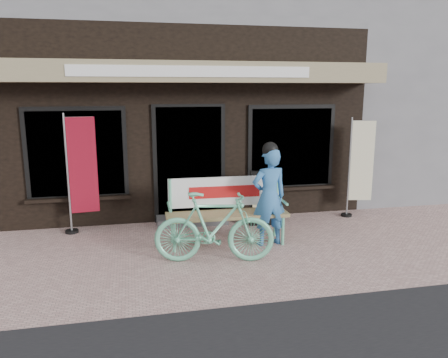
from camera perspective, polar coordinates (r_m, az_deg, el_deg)
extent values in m
plane|color=#C69F97|center=(6.59, -2.04, -10.35)|extent=(70.00, 70.00, 0.00)
cube|color=black|center=(11.08, -6.69, 8.16)|extent=(7.00, 6.00, 3.60)
cube|color=gray|center=(7.74, -4.40, 13.73)|extent=(7.00, 0.80, 0.35)
cube|color=white|center=(7.33, -3.95, 13.85)|extent=(4.00, 0.02, 0.18)
cube|color=black|center=(8.18, -4.53, 2.01)|extent=(1.20, 0.06, 2.10)
cube|color=black|center=(8.17, -4.52, 2.00)|extent=(1.35, 0.04, 2.20)
cube|color=black|center=(8.13, -18.70, 3.15)|extent=(1.60, 0.06, 1.50)
cube|color=black|center=(8.63, 8.76, 4.10)|extent=(1.60, 0.06, 1.50)
cube|color=black|center=(8.12, -18.70, 3.14)|extent=(1.75, 0.04, 1.65)
cube|color=black|center=(8.62, 8.78, 4.09)|extent=(1.75, 0.04, 1.65)
cube|color=black|center=(8.22, -18.38, -2.43)|extent=(1.80, 0.18, 0.06)
cube|color=black|center=(8.71, 8.73, -1.17)|extent=(1.80, 0.18, 0.06)
cube|color=#59595B|center=(8.19, -4.20, -5.34)|extent=(1.30, 0.45, 0.15)
cylinder|color=#66C89D|center=(6.80, -6.50, -7.65)|extent=(0.05, 0.05, 0.46)
cylinder|color=#66C89D|center=(7.21, -6.76, -6.51)|extent=(0.05, 0.05, 0.46)
cylinder|color=#66C89D|center=(7.12, 7.69, -6.77)|extent=(0.05, 0.05, 0.46)
cylinder|color=#66C89D|center=(7.52, 6.65, -5.74)|extent=(0.05, 0.05, 0.46)
cube|color=#917D4F|center=(7.03, 0.42, -4.67)|extent=(1.97, 0.54, 0.05)
cylinder|color=#66C89D|center=(7.06, -7.04, -2.41)|extent=(0.05, 0.05, 0.60)
cylinder|color=#66C89D|center=(7.38, 6.91, -1.78)|extent=(0.05, 0.05, 0.60)
cube|color=white|center=(7.18, 0.06, -1.64)|extent=(1.85, 0.09, 0.49)
cube|color=#B21414|center=(7.15, 0.10, -1.69)|extent=(1.17, 0.04, 0.20)
cylinder|color=#66C89D|center=(6.87, -7.18, -3.56)|extent=(0.06, 0.48, 0.04)
cylinder|color=#66C89D|center=(7.21, 7.66, -2.84)|extent=(0.06, 0.48, 0.04)
imported|color=#3370B1|center=(6.98, 5.91, -2.34)|extent=(0.61, 0.44, 1.57)
sphere|color=black|center=(6.84, 6.05, 3.81)|extent=(0.28, 0.28, 0.25)
imported|color=#66C89D|center=(6.30, -1.28, -6.34)|extent=(1.79, 0.82, 1.04)
cylinder|color=gray|center=(7.90, -19.75, 0.56)|extent=(0.04, 0.04, 2.08)
cylinder|color=gray|center=(7.78, -18.49, 7.66)|extent=(0.47, 0.08, 0.02)
cube|color=maroon|center=(7.87, -17.96, 1.69)|extent=(0.47, 0.08, 1.65)
cylinder|color=black|center=(8.14, -19.25, -6.47)|extent=(0.25, 0.25, 0.05)
cylinder|color=gray|center=(8.78, 16.03, 1.42)|extent=(0.04, 0.04, 1.95)
cylinder|color=gray|center=(8.74, 17.78, 7.23)|extent=(0.44, 0.12, 0.02)
cube|color=#EFE9C3|center=(8.83, 17.58, 2.25)|extent=(0.44, 0.12, 1.55)
cylinder|color=black|center=(9.00, 15.69, -4.54)|extent=(0.25, 0.25, 0.04)
cube|color=black|center=(8.01, 5.21, -2.52)|extent=(0.52, 0.15, 1.02)
cube|color=beige|center=(7.93, 5.29, -1.83)|extent=(0.43, 0.07, 0.62)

